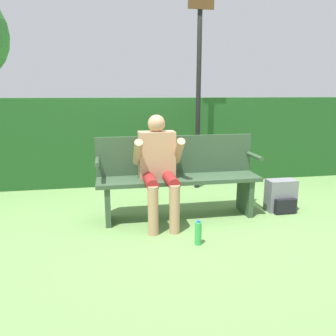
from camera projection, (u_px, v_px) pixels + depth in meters
The scene contains 8 objects.
ground_plane at pixel (179, 217), 3.92m from camera, with size 40.00×40.00×0.00m, color #668E4C.
hedge_back at pixel (157, 140), 5.44m from camera, with size 12.00×0.55×1.37m.
park_bench at pixel (178, 175), 3.87m from camera, with size 1.90×0.43×0.95m.
person_seated at pixel (158, 164), 3.65m from camera, with size 0.54×0.65×1.21m.
backpack at pixel (281, 196), 4.08m from camera, with size 0.36×0.26×0.40m.
water_bottle at pixel (198, 233), 3.18m from camera, with size 0.07×0.07×0.25m.
signpost at pixel (199, 80), 4.78m from camera, with size 0.37×0.09×2.90m.
parked_car at pixel (255, 114), 14.11m from camera, with size 4.50×2.76×1.17m.
Camera 1 is at (-0.79, -3.60, 1.44)m, focal length 35.00 mm.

